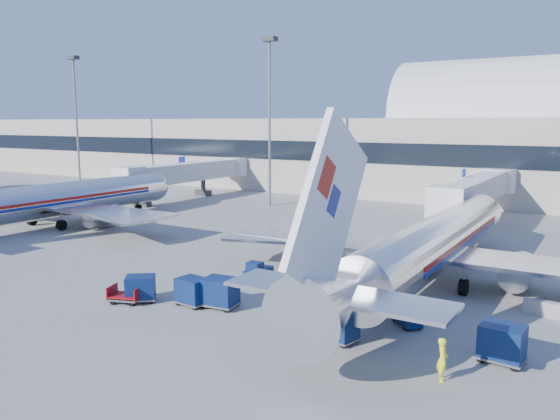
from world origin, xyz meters
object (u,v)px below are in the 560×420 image
Objects in this scene: mast_west at (269,97)px; cart_train_b at (193,291)px; barrier_near at (550,310)px; tug_lead at (287,313)px; airliner_main at (431,245)px; airliner_mid at (53,200)px; jetbridge_near at (479,190)px; tug_right at (407,315)px; cart_solo_near at (340,326)px; cart_train_c at (140,288)px; ramp_worker at (442,359)px; jetbridge_mid at (194,172)px; mast_far_west at (76,102)px; tug_left at (258,272)px; cart_train_a at (220,292)px; cart_open_red at (126,297)px; cart_solo_far at (502,343)px.

mast_west is 10.81× the size of cart_train_b.
tug_lead is (-12.76, -9.12, 0.18)m from barrier_near.
airliner_main is 42.00m from airliner_mid.
jetbridge_near reaches higher than tug_right.
airliner_mid reaches higher than cart_solo_near.
ramp_worker is (19.54, -0.65, 0.09)m from cart_train_c.
jetbridge_near is at bearing 0.00° from jetbridge_mid.
airliner_mid is 48.86m from ramp_worker.
jetbridge_near is 41.01m from ramp_worker.
mast_far_west is 10.81× the size of cart_train_b.
barrier_near is at bearing -36.38° from mast_west.
airliner_main is at bearing 98.88° from cart_solo_near.
airliner_main is at bearing -40.36° from mast_west.
cart_solo_near is (-9.02, -9.91, 0.40)m from barrier_near.
cart_train_c is (-10.00, -1.69, 0.27)m from tug_lead.
mast_far_west is 7.53× the size of barrier_near.
barrier_near is at bearing 84.39° from tug_right.
tug_right is at bearing -139.84° from barrier_near.
mast_far_west reaches higher than airliner_mid.
tug_left is at bearing 115.36° from tug_lead.
cart_train_a is at bearing 21.97° from cart_train_b.
tug_left is 1.02× the size of cart_train_a.
mast_west reaches higher than cart_train_b.
airliner_main is 12.42× the size of barrier_near.
tug_right is 16.72m from cart_train_c.
cart_train_a reaches higher than tug_right.
mast_far_west reaches higher than tug_lead.
tug_right is at bearing 75.67° from cart_solo_near.
airliner_mid is at bearing 176.72° from cart_solo_near.
mast_west is (-27.60, -0.81, 10.86)m from jetbridge_near.
cart_train_c reaches higher than tug_lead.
mast_far_west and mast_west have the same top height.
jetbridge_mid is at bearing 151.20° from barrier_near.
mast_far_west reaches higher than cart_solo_near.
airliner_mid is at bearing 180.00° from airliner_main.
mast_west is at bearing 30.03° from tug_left.
mast_west reaches higher than cart_open_red.
cart_train_b reaches higher than tug_right.
tug_lead is at bearing -112.29° from airliner_main.
cart_train_c reaches higher than barrier_near.
jetbridge_mid is at bearing 95.22° from airliner_mid.
cart_train_c is (-5.09, -1.78, -0.10)m from cart_train_a.
barrier_near is at bearing -28.80° from jetbridge_mid.
mast_west is (14.40, -0.81, 10.86)m from jetbridge_mid.
mast_west reaches higher than tug_left.
cart_train_a is (20.33, -37.02, -13.79)m from mast_west.
barrier_near is 19.85m from cart_train_a.
cart_solo_far is at bearing -57.72° from airliner_main.
ramp_worker is (-3.22, -11.46, 0.54)m from barrier_near.
mast_far_west is 9.64× the size of tug_lead.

